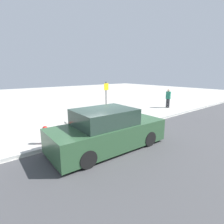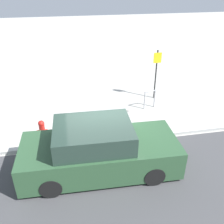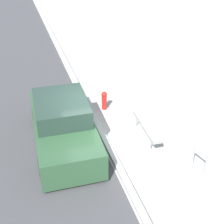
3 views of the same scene
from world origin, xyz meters
The scene contains 7 objects.
ground_plane centered at (0.00, 0.00, 0.00)m, with size 60.00×60.00×0.00m, color #ADAAA3.
curb centered at (0.00, 0.00, 0.07)m, with size 60.00×0.20×0.13m.
bench centered at (0.18, 1.44, 0.45)m, with size 2.06×0.39×0.52m.
bike_rack centered at (2.38, 2.18, 0.50)m, with size 0.55×0.16×0.83m.
sign_post centered at (2.93, 3.12, 1.38)m, with size 0.36×0.08×2.30m.
fire_hydrant centered at (-2.11, 0.60, 0.41)m, with size 0.36×0.22×0.77m.
parked_car_near centered at (-0.36, -1.33, 0.70)m, with size 4.62×2.00×1.57m.
Camera 2 is at (-1.06, -7.12, 5.25)m, focal length 40.00 mm.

